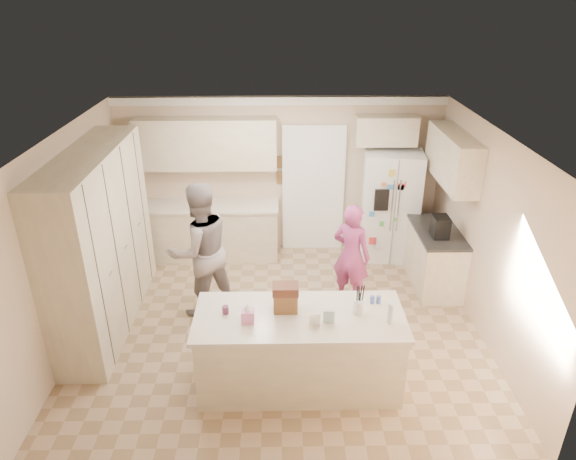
{
  "coord_description": "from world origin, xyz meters",
  "views": [
    {
      "loc": [
        -0.0,
        -5.68,
        4.15
      ],
      "look_at": [
        0.1,
        0.35,
        1.25
      ],
      "focal_mm": 32.0,
      "sensor_mm": 36.0,
      "label": 1
    }
  ],
  "objects_px": {
    "refrigerator": "(390,206)",
    "teen_boy": "(200,250)",
    "island_base": "(299,351)",
    "teen_girl": "(351,255)",
    "utensil_crock": "(359,306)",
    "tissue_box": "(248,316)",
    "dollhouse_body": "(286,302)",
    "coffee_maker": "(440,227)"
  },
  "relations": [
    {
      "from": "coffee_maker",
      "to": "teen_girl",
      "type": "relative_size",
      "value": 0.2
    },
    {
      "from": "utensil_crock",
      "to": "teen_girl",
      "type": "xyz_separation_m",
      "value": [
        0.13,
        1.61,
        -0.25
      ]
    },
    {
      "from": "island_base",
      "to": "utensil_crock",
      "type": "xyz_separation_m",
      "value": [
        0.65,
        0.05,
        0.56
      ]
    },
    {
      "from": "refrigerator",
      "to": "teen_boy",
      "type": "xyz_separation_m",
      "value": [
        -2.85,
        -1.6,
        0.05
      ]
    },
    {
      "from": "coffee_maker",
      "to": "dollhouse_body",
      "type": "xyz_separation_m",
      "value": [
        -2.2,
        -1.8,
        -0.03
      ]
    },
    {
      "from": "tissue_box",
      "to": "refrigerator",
      "type": "bearing_deg",
      "value": 56.04
    },
    {
      "from": "dollhouse_body",
      "to": "tissue_box",
      "type": "bearing_deg",
      "value": -153.43
    },
    {
      "from": "refrigerator",
      "to": "teen_girl",
      "type": "bearing_deg",
      "value": -112.55
    },
    {
      "from": "refrigerator",
      "to": "island_base",
      "type": "xyz_separation_m",
      "value": [
        -1.58,
        -3.06,
        -0.46
      ]
    },
    {
      "from": "utensil_crock",
      "to": "teen_boy",
      "type": "height_order",
      "value": "teen_boy"
    },
    {
      "from": "refrigerator",
      "to": "island_base",
      "type": "bearing_deg",
      "value": -110.2
    },
    {
      "from": "teen_boy",
      "to": "teen_girl",
      "type": "xyz_separation_m",
      "value": [
        2.05,
        0.19,
        -0.2
      ]
    },
    {
      "from": "utensil_crock",
      "to": "teen_girl",
      "type": "distance_m",
      "value": 1.63
    },
    {
      "from": "utensil_crock",
      "to": "teen_boy",
      "type": "relative_size",
      "value": 0.08
    },
    {
      "from": "refrigerator",
      "to": "tissue_box",
      "type": "relative_size",
      "value": 12.86
    },
    {
      "from": "tissue_box",
      "to": "dollhouse_body",
      "type": "bearing_deg",
      "value": 26.57
    },
    {
      "from": "teen_boy",
      "to": "teen_girl",
      "type": "height_order",
      "value": "teen_boy"
    },
    {
      "from": "island_base",
      "to": "tissue_box",
      "type": "xyz_separation_m",
      "value": [
        -0.55,
        -0.1,
        0.56
      ]
    },
    {
      "from": "coffee_maker",
      "to": "utensil_crock",
      "type": "bearing_deg",
      "value": -127.12
    },
    {
      "from": "utensil_crock",
      "to": "teen_girl",
      "type": "height_order",
      "value": "teen_girl"
    },
    {
      "from": "teen_girl",
      "to": "tissue_box",
      "type": "bearing_deg",
      "value": 84.65
    },
    {
      "from": "island_base",
      "to": "teen_girl",
      "type": "distance_m",
      "value": 1.86
    },
    {
      "from": "refrigerator",
      "to": "utensil_crock",
      "type": "distance_m",
      "value": 3.16
    },
    {
      "from": "teen_boy",
      "to": "refrigerator",
      "type": "bearing_deg",
      "value": 177.84
    },
    {
      "from": "refrigerator",
      "to": "dollhouse_body",
      "type": "height_order",
      "value": "refrigerator"
    },
    {
      "from": "utensil_crock",
      "to": "coffee_maker",
      "type": "bearing_deg",
      "value": 52.88
    },
    {
      "from": "coffee_maker",
      "to": "utensil_crock",
      "type": "relative_size",
      "value": 2.0
    },
    {
      "from": "utensil_crock",
      "to": "tissue_box",
      "type": "height_order",
      "value": "utensil_crock"
    },
    {
      "from": "coffee_maker",
      "to": "island_base",
      "type": "distance_m",
      "value": 2.87
    },
    {
      "from": "island_base",
      "to": "teen_girl",
      "type": "height_order",
      "value": "teen_girl"
    },
    {
      "from": "utensil_crock",
      "to": "tissue_box",
      "type": "bearing_deg",
      "value": -172.87
    },
    {
      "from": "island_base",
      "to": "teen_girl",
      "type": "xyz_separation_m",
      "value": [
        0.78,
        1.66,
        0.31
      ]
    },
    {
      "from": "refrigerator",
      "to": "utensil_crock",
      "type": "relative_size",
      "value": 12.0
    },
    {
      "from": "island_base",
      "to": "dollhouse_body",
      "type": "distance_m",
      "value": 0.62
    },
    {
      "from": "coffee_maker",
      "to": "teen_boy",
      "type": "relative_size",
      "value": 0.16
    },
    {
      "from": "dollhouse_body",
      "to": "teen_girl",
      "type": "xyz_separation_m",
      "value": [
        0.93,
        1.56,
        -0.28
      ]
    },
    {
      "from": "refrigerator",
      "to": "tissue_box",
      "type": "distance_m",
      "value": 3.82
    },
    {
      "from": "tissue_box",
      "to": "utensil_crock",
      "type": "bearing_deg",
      "value": 7.13
    },
    {
      "from": "refrigerator",
      "to": "dollhouse_body",
      "type": "bearing_deg",
      "value": -113.19
    },
    {
      "from": "coffee_maker",
      "to": "refrigerator",
      "type": "bearing_deg",
      "value": 111.96
    },
    {
      "from": "refrigerator",
      "to": "coffee_maker",
      "type": "height_order",
      "value": "refrigerator"
    },
    {
      "from": "coffee_maker",
      "to": "dollhouse_body",
      "type": "distance_m",
      "value": 2.84
    }
  ]
}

